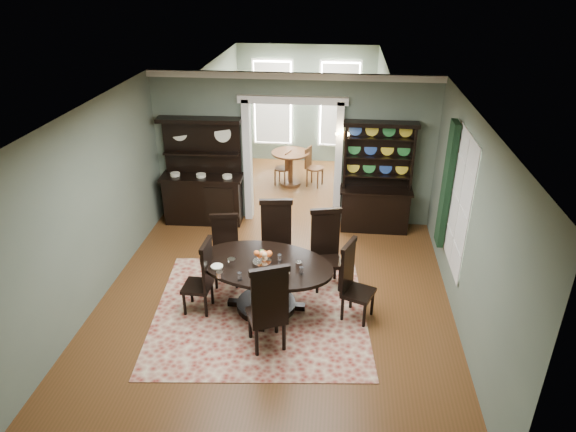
# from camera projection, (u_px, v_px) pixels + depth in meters

# --- Properties ---
(room) EXTENTS (5.51, 6.01, 3.01)m
(room) POSITION_uv_depth(u_px,v_px,m) (273.00, 213.00, 7.37)
(room) COLOR brown
(room) RESTS_ON ground
(parlor) EXTENTS (3.51, 3.50, 3.01)m
(parlor) POSITION_uv_depth(u_px,v_px,m) (303.00, 115.00, 12.28)
(parlor) COLOR brown
(parlor) RESTS_ON ground
(doorway_trim) EXTENTS (2.08, 0.25, 2.57)m
(doorway_trim) POSITION_uv_depth(u_px,v_px,m) (293.00, 144.00, 9.98)
(doorway_trim) COLOR silver
(doorway_trim) RESTS_ON floor
(right_window) EXTENTS (0.15, 1.47, 2.12)m
(right_window) POSITION_uv_depth(u_px,v_px,m) (454.00, 194.00, 7.89)
(right_window) COLOR white
(right_window) RESTS_ON wall_right
(wall_sconce) EXTENTS (0.27, 0.21, 0.21)m
(wall_sconce) POSITION_uv_depth(u_px,v_px,m) (342.00, 135.00, 9.63)
(wall_sconce) COLOR #BE7532
(wall_sconce) RESTS_ON back_wall_right
(rug) EXTENTS (3.47, 3.33, 0.01)m
(rug) POSITION_uv_depth(u_px,v_px,m) (260.00, 310.00, 7.89)
(rug) COLOR maroon
(rug) RESTS_ON floor
(dining_table) EXTENTS (2.26, 2.23, 0.81)m
(dining_table) POSITION_uv_depth(u_px,v_px,m) (266.00, 277.00, 7.71)
(dining_table) COLOR black
(dining_table) RESTS_ON rug
(centerpiece) EXTENTS (1.39, 0.90, 0.23)m
(centerpiece) POSITION_uv_depth(u_px,v_px,m) (262.00, 260.00, 7.54)
(centerpiece) COLOR white
(centerpiece) RESTS_ON dining_table
(chair_far_left) EXTENTS (0.51, 0.49, 1.19)m
(chair_far_left) POSITION_uv_depth(u_px,v_px,m) (226.00, 247.00, 8.39)
(chair_far_left) COLOR black
(chair_far_left) RESTS_ON rug
(chair_far_mid) EXTENTS (0.57, 0.55, 1.40)m
(chair_far_mid) POSITION_uv_depth(u_px,v_px,m) (276.00, 239.00, 8.41)
(chair_far_mid) COLOR black
(chair_far_mid) RESTS_ON rug
(chair_far_right) EXTENTS (0.58, 0.56, 1.32)m
(chair_far_right) POSITION_uv_depth(u_px,v_px,m) (326.00, 246.00, 8.28)
(chair_far_right) COLOR black
(chair_far_right) RESTS_ON rug
(chair_end_left) EXTENTS (0.44, 0.47, 1.21)m
(chair_end_left) POSITION_uv_depth(u_px,v_px,m) (203.00, 275.00, 7.62)
(chair_end_left) COLOR black
(chair_end_left) RESTS_ON rug
(chair_end_right) EXTENTS (0.57, 0.59, 1.24)m
(chair_end_right) POSITION_uv_depth(u_px,v_px,m) (352.00, 279.00, 7.50)
(chair_end_right) COLOR black
(chair_end_right) RESTS_ON rug
(chair_near) EXTENTS (0.66, 0.65, 1.39)m
(chair_near) POSITION_uv_depth(u_px,v_px,m) (268.00, 306.00, 6.78)
(chair_near) COLOR black
(chair_near) RESTS_ON rug
(sideboard) EXTENTS (1.65, 0.64, 2.14)m
(sideboard) POSITION_uv_depth(u_px,v_px,m) (203.00, 187.00, 10.32)
(sideboard) COLOR black
(sideboard) RESTS_ON floor
(welsh_dresser) EXTENTS (1.39, 0.51, 2.17)m
(welsh_dresser) POSITION_uv_depth(u_px,v_px,m) (376.00, 192.00, 9.99)
(welsh_dresser) COLOR black
(welsh_dresser) RESTS_ON floor
(parlor_table) EXTENTS (0.89, 0.89, 0.82)m
(parlor_table) POSITION_uv_depth(u_px,v_px,m) (290.00, 164.00, 12.08)
(parlor_table) COLOR brown
(parlor_table) RESTS_ON parlor_floor
(parlor_chair_left) EXTENTS (0.39, 0.39, 0.85)m
(parlor_chair_left) POSITION_uv_depth(u_px,v_px,m) (284.00, 167.00, 12.11)
(parlor_chair_left) COLOR brown
(parlor_chair_left) RESTS_ON parlor_floor
(parlor_chair_right) EXTENTS (0.44, 0.43, 0.93)m
(parlor_chair_right) POSITION_uv_depth(u_px,v_px,m) (312.00, 165.00, 12.08)
(parlor_chair_right) COLOR brown
(parlor_chair_right) RESTS_ON parlor_floor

